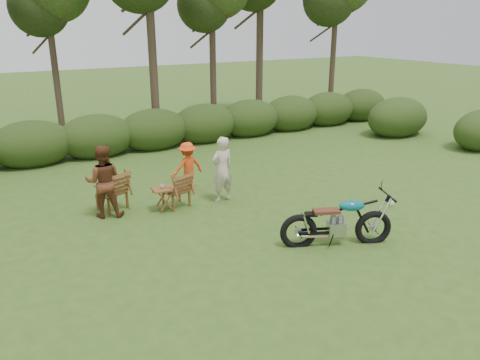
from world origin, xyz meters
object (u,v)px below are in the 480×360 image
motorcycle (335,244)px  adult_b (107,216)px  lawn_chair_right (177,206)px  side_table (164,199)px  cup (162,186)px  adult_a (222,200)px  lawn_chair_left (113,209)px  child (189,190)px

motorcycle → adult_b: (-3.58, 3.80, 0.00)m
motorcycle → lawn_chair_right: (-1.95, 3.53, 0.00)m
adult_b → lawn_chair_right: bearing=-167.3°
lawn_chair_right → side_table: size_ratio=1.58×
cup → side_table: bearing=-50.5°
lawn_chair_right → cup: 0.72m
cup → adult_a: 1.64m
lawn_chair_left → adult_a: adult_a is taller
motorcycle → child: size_ratio=1.65×
motorcycle → cup: cup is taller
cup → child: bearing=41.7°
lawn_chair_left → child: child is taller
motorcycle → lawn_chair_left: size_ratio=2.21×
lawn_chair_right → cup: bearing=-0.1°
lawn_chair_left → adult_b: size_ratio=0.58×
side_table → adult_b: size_ratio=0.33×
cup → lawn_chair_right: bearing=12.6°
adult_a → child: (-0.41, 1.15, 0.00)m
motorcycle → lawn_chair_left: 5.32m
adult_b → side_table: bearing=-174.4°
motorcycle → child: 4.60m
lawn_chair_left → child: 2.15m
motorcycle → side_table: size_ratio=3.83×
motorcycle → lawn_chair_left: bearing=152.9°
cup → adult_a: (1.52, -0.16, -0.61)m
lawn_chair_right → adult_b: adult_b is taller
adult_a → child: bearing=-77.3°
lawn_chair_left → adult_a: 2.67m
motorcycle → lawn_chair_right: motorcycle is taller
motorcycle → lawn_chair_left: motorcycle is taller
lawn_chair_left → side_table: size_ratio=1.73×
lawn_chair_left → motorcycle: bearing=108.4°
motorcycle → child: child is taller
side_table → cup: 0.33m
side_table → cup: size_ratio=4.89×
side_table → lawn_chair_left: bearing=145.8°
side_table → child: (1.09, 1.02, -0.28)m
lawn_chair_right → child: (0.73, 0.91, 0.00)m
cup → child: size_ratio=0.09×
adult_b → cup: bearing=-173.6°
side_table → adult_a: adult_a is taller
motorcycle → cup: (-2.32, 3.45, 0.61)m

